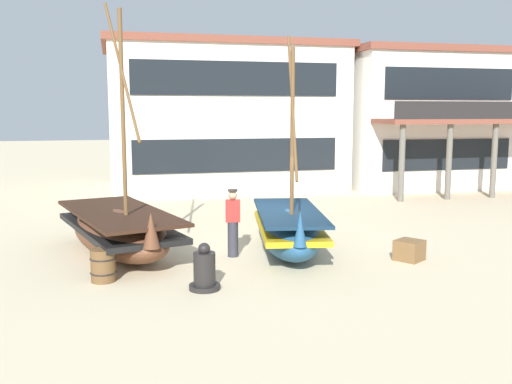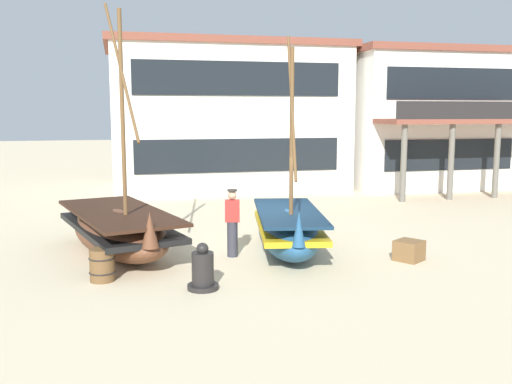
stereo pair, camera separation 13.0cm
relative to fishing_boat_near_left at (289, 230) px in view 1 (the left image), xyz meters
The scene contains 9 objects.
ground_plane 0.91m from the fishing_boat_near_left, 137.70° to the left, with size 120.00×120.00×0.00m, color beige.
fishing_boat_near_left is the anchor object (origin of this frame).
fishing_boat_centre_large 4.25m from the fishing_boat_near_left, 166.85° to the left, with size 3.23×5.32×6.22m.
fisherman_by_hull 1.44m from the fishing_boat_near_left, behind, with size 0.40×0.28×1.68m.
capstan_winch 3.46m from the fishing_boat_near_left, 136.83° to the right, with size 0.64×0.64×0.96m.
wooden_barrel 4.71m from the fishing_boat_near_left, 163.94° to the right, with size 0.56×0.56×0.70m.
cargo_crate 2.97m from the fishing_boat_near_left, 26.14° to the right, with size 0.59×0.59×0.49m, color brown.
harbor_building_main 13.33m from the fishing_boat_near_left, 86.34° to the left, with size 10.74×6.51×6.63m.
harbor_building_annex 15.91m from the fishing_boat_near_left, 50.32° to the left, with size 7.65×8.86×6.43m.
Camera 1 is at (-3.75, -13.95, 3.59)m, focal length 40.24 mm.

